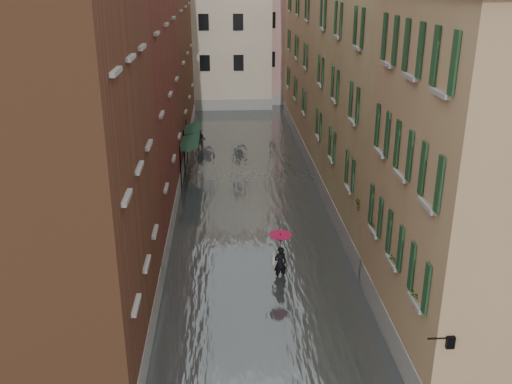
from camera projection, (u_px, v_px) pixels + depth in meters
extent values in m
plane|color=#5F5F62|center=(266.00, 316.00, 21.26)|extent=(120.00, 120.00, 0.00)
cube|color=#4F5758|center=(249.00, 190.00, 33.34)|extent=(10.00, 60.00, 0.20)
cube|color=brown|center=(34.00, 172.00, 16.69)|extent=(6.00, 8.00, 13.00)
cube|color=maroon|center=(106.00, 102.00, 27.03)|extent=(6.00, 14.00, 12.50)
cube|color=brown|center=(144.00, 47.00, 40.74)|extent=(6.00, 16.00, 14.00)
cube|color=#A07752|center=(496.00, 187.00, 17.71)|extent=(6.00, 8.00, 11.50)
cube|color=tan|center=(396.00, 93.00, 27.69)|extent=(6.00, 14.00, 13.00)
cube|color=#A07752|center=(337.00, 64.00, 41.94)|extent=(6.00, 16.00, 11.50)
cube|color=beige|center=(205.00, 35.00, 54.19)|extent=(12.00, 9.00, 13.00)
cube|color=tan|center=(297.00, 37.00, 56.71)|extent=(10.00, 9.00, 12.00)
cube|color=#173422|center=(190.00, 142.00, 33.93)|extent=(1.09, 3.33, 0.31)
cylinder|color=black|center=(181.00, 170.00, 32.76)|extent=(0.06, 0.06, 2.80)
cylinder|color=black|center=(184.00, 153.00, 35.87)|extent=(0.06, 0.06, 2.80)
cube|color=#173422|center=(193.00, 128.00, 36.97)|extent=(1.09, 2.67, 0.31)
cylinder|color=black|center=(184.00, 151.00, 36.11)|extent=(0.06, 0.06, 2.80)
cylinder|color=black|center=(187.00, 140.00, 38.60)|extent=(0.06, 0.06, 2.80)
cylinder|color=black|center=(439.00, 338.00, 14.78)|extent=(0.60, 0.05, 0.05)
cube|color=black|center=(450.00, 341.00, 14.83)|extent=(0.22, 0.22, 0.35)
cube|color=beige|center=(450.00, 341.00, 14.83)|extent=(0.14, 0.14, 0.24)
cube|color=brown|center=(419.00, 300.00, 16.43)|extent=(0.22, 0.85, 0.18)
imported|color=#265926|center=(421.00, 287.00, 16.28)|extent=(0.59, 0.51, 0.66)
cube|color=brown|center=(397.00, 263.00, 18.51)|extent=(0.22, 0.85, 0.18)
imported|color=#265926|center=(398.00, 252.00, 18.36)|extent=(0.59, 0.51, 0.66)
cube|color=brown|center=(376.00, 229.00, 21.00)|extent=(0.22, 0.85, 0.18)
imported|color=#265926|center=(377.00, 218.00, 20.85)|extent=(0.59, 0.51, 0.66)
cube|color=brown|center=(362.00, 205.00, 23.16)|extent=(0.22, 0.85, 0.18)
imported|color=#265926|center=(362.00, 195.00, 23.01)|extent=(0.59, 0.51, 0.66)
imported|color=black|center=(280.00, 263.00, 23.53)|extent=(0.63, 0.50, 1.51)
cube|color=beige|center=(273.00, 259.00, 23.49)|extent=(0.08, 0.30, 0.38)
cylinder|color=black|center=(280.00, 250.00, 23.31)|extent=(0.02, 0.02, 1.00)
cone|color=#A90B38|center=(280.00, 238.00, 23.11)|extent=(0.97, 0.97, 0.28)
imported|color=black|center=(201.00, 140.00, 40.96)|extent=(0.81, 0.66, 1.55)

